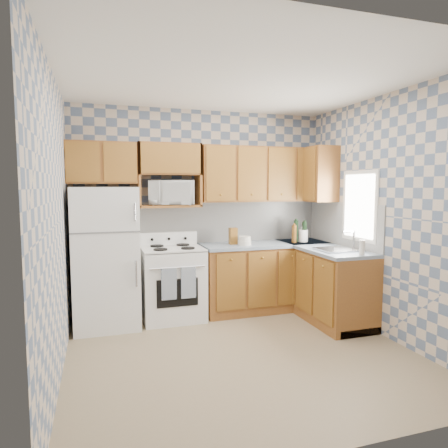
{
  "coord_description": "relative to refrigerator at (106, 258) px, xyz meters",
  "views": [
    {
      "loc": [
        -1.35,
        -3.66,
        1.69
      ],
      "look_at": [
        0.05,
        0.75,
        1.25
      ],
      "focal_mm": 32.0,
      "sensor_mm": 36.0,
      "label": 1
    }
  ],
  "objects": [
    {
      "name": "bottle_2",
      "position": [
        2.69,
        0.07,
        0.21
      ],
      "size": [
        0.07,
        0.07,
        0.26
      ],
      "primitive_type": "cylinder",
      "color": "brown",
      "rests_on": "countertop_back"
    },
    {
      "name": "base_cabinets_back",
      "position": [
        2.1,
        0.05,
        -0.4
      ],
      "size": [
        1.75,
        0.6,
        0.88
      ],
      "primitive_type": "cube",
      "color": "brown",
      "rests_on": "floor"
    },
    {
      "name": "floor",
      "position": [
        1.27,
        -1.25,
        -0.84
      ],
      "size": [
        3.4,
        3.4,
        0.0
      ],
      "primitive_type": "plane",
      "color": "#847253",
      "rests_on": "ground"
    },
    {
      "name": "microwave_shelf",
      "position": [
        0.8,
        0.19,
        0.6
      ],
      "size": [
        0.8,
        0.33,
        0.03
      ],
      "primitive_type": "cube",
      "color": "brown",
      "rests_on": "back_wall"
    },
    {
      "name": "sink",
      "position": [
        2.67,
        -0.8,
        0.09
      ],
      "size": [
        0.48,
        0.4,
        0.03
      ],
      "primitive_type": "cube",
      "color": "#B7B7BC",
      "rests_on": "countertop_right"
    },
    {
      "name": "back_wall",
      "position": [
        1.27,
        0.35,
        0.51
      ],
      "size": [
        3.4,
        0.02,
        2.7
      ],
      "primitive_type": "cube",
      "color": "slate",
      "rests_on": "ground"
    },
    {
      "name": "dish_towel_left",
      "position": [
        0.7,
        -0.32,
        -0.3
      ],
      "size": [
        0.18,
        0.02,
        0.38
      ],
      "primitive_type": "cube",
      "color": "navy",
      "rests_on": "stove_body"
    },
    {
      "name": "upper_cabinets_fridge",
      "position": [
        -0.02,
        0.19,
        1.13
      ],
      "size": [
        0.82,
        0.33,
        0.5
      ],
      "primitive_type": "cube",
      "color": "brown",
      "rests_on": "back_wall"
    },
    {
      "name": "knife_block",
      "position": [
        1.63,
        0.07,
        0.19
      ],
      "size": [
        0.1,
        0.1,
        0.22
      ],
      "primitive_type": "cube",
      "rotation": [
        0.0,
        0.0,
        -0.02
      ],
      "color": "brown",
      "rests_on": "countertop_back"
    },
    {
      "name": "refrigerator",
      "position": [
        0.0,
        0.0,
        0.0
      ],
      "size": [
        0.75,
        0.7,
        1.68
      ],
      "primitive_type": "cube",
      "color": "white",
      "rests_on": "floor"
    },
    {
      "name": "bottle_3",
      "position": [
        2.47,
        -0.05,
        0.2
      ],
      "size": [
        0.07,
        0.07,
        0.24
      ],
      "primitive_type": "cylinder",
      "color": "brown",
      "rests_on": "countertop_back"
    },
    {
      "name": "bottle_0",
      "position": [
        2.54,
        0.03,
        0.23
      ],
      "size": [
        0.07,
        0.07,
        0.3
      ],
      "primitive_type": "cylinder",
      "color": "black",
      "rests_on": "countertop_back"
    },
    {
      "name": "window",
      "position": [
        2.96,
        -0.8,
        0.61
      ],
      "size": [
        0.02,
        0.66,
        0.86
      ],
      "primitive_type": "cube",
      "color": "white",
      "rests_on": "right_wall"
    },
    {
      "name": "dish_towel_right",
      "position": [
        0.94,
        -0.32,
        -0.3
      ],
      "size": [
        0.18,
        0.02,
        0.38
      ],
      "primitive_type": "cube",
      "color": "navy",
      "rests_on": "stove_body"
    },
    {
      "name": "cooktop",
      "position": [
        0.8,
        0.03,
        0.07
      ],
      "size": [
        0.76,
        0.65,
        0.02
      ],
      "primitive_type": "cube",
      "color": "silver",
      "rests_on": "stove_body"
    },
    {
      "name": "countertop_right",
      "position": [
        2.67,
        -0.45,
        0.06
      ],
      "size": [
        0.63,
        1.6,
        0.04
      ],
      "primitive_type": "cube",
      "color": "slate",
      "rests_on": "base_cabinets_right"
    },
    {
      "name": "food_containers",
      "position": [
        1.75,
        -0.06,
        0.14
      ],
      "size": [
        0.18,
        0.18,
        0.12
      ],
      "primitive_type": null,
      "color": "silver",
      "rests_on": "countertop_back"
    },
    {
      "name": "soap_bottle",
      "position": [
        2.73,
        -1.17,
        0.17
      ],
      "size": [
        0.06,
        0.06,
        0.17
      ],
      "primitive_type": "cylinder",
      "color": "silver",
      "rests_on": "countertop_right"
    },
    {
      "name": "electric_kettle",
      "position": [
        2.64,
        -0.0,
        0.16
      ],
      "size": [
        0.13,
        0.13,
        0.17
      ],
      "primitive_type": "cylinder",
      "color": "white",
      "rests_on": "countertop_back"
    },
    {
      "name": "right_wall",
      "position": [
        2.97,
        -1.25,
        0.51
      ],
      "size": [
        0.02,
        3.2,
        2.7
      ],
      "primitive_type": "cube",
      "color": "slate",
      "rests_on": "ground"
    },
    {
      "name": "upper_cabinets_back",
      "position": [
        2.1,
        0.19,
        1.01
      ],
      "size": [
        1.75,
        0.33,
        0.74
      ],
      "primitive_type": "cube",
      "color": "brown",
      "rests_on": "back_wall"
    },
    {
      "name": "upper_cabinets_right",
      "position": [
        2.81,
        0.0,
        1.01
      ],
      "size": [
        0.33,
        0.7,
        0.74
      ],
      "primitive_type": "cube",
      "color": "brown",
      "rests_on": "right_wall"
    },
    {
      "name": "backsplash_back",
      "position": [
        1.68,
        0.34,
        0.36
      ],
      "size": [
        2.6,
        0.02,
        0.56
      ],
      "primitive_type": "cube",
      "color": "silver",
      "rests_on": "back_wall"
    },
    {
      "name": "microwave",
      "position": [
        0.83,
        0.21,
        0.77
      ],
      "size": [
        0.61,
        0.44,
        0.32
      ],
      "primitive_type": "imported",
      "rotation": [
        0.0,
        0.0,
        -0.1
      ],
      "color": "white",
      "rests_on": "microwave_shelf"
    },
    {
      "name": "stove_body",
      "position": [
        0.8,
        0.03,
        -0.39
      ],
      "size": [
        0.76,
        0.65,
        0.9
      ],
      "primitive_type": "cube",
      "color": "white",
      "rests_on": "floor"
    },
    {
      "name": "bottle_1",
      "position": [
        2.64,
        -0.03,
        0.22
      ],
      "size": [
        0.07,
        0.07,
        0.28
      ],
      "primitive_type": "cylinder",
      "color": "black",
      "rests_on": "countertop_back"
    },
    {
      "name": "backsplash_right",
      "position": [
        2.96,
        -0.45,
        0.36
      ],
      "size": [
        0.02,
        1.6,
        0.56
      ],
      "primitive_type": "cube",
      "color": "silver",
      "rests_on": "right_wall"
    },
    {
      "name": "backguard",
      "position": [
        0.8,
        0.3,
        0.16
      ],
      "size": [
        0.76,
        0.08,
        0.17
      ],
      "primitive_type": "cube",
      "color": "white",
      "rests_on": "cooktop"
    },
    {
      "name": "base_cabinets_right",
      "position": [
        2.67,
        -0.45,
        -0.4
      ],
      "size": [
        0.6,
        1.6,
        0.88
      ],
      "primitive_type": "cube",
      "color": "brown",
      "rests_on": "floor"
    },
    {
      "name": "countertop_back",
      "position": [
        2.1,
        0.05,
        0.06
      ],
      "size": [
        1.77,
        0.63,
        0.04
      ],
      "primitive_type": "cube",
      "color": "slate",
      "rests_on": "base_cabinets_back"
    }
  ]
}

